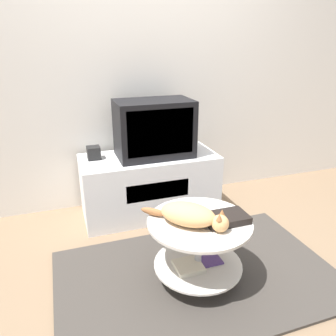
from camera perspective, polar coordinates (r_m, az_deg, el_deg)
The scene contains 9 objects.
ground_plane at distance 2.28m, azimuth 5.20°, elevation -18.42°, with size 12.00×12.00×0.00m, color #7F664C.
wall_back at distance 3.00m, azimuth -4.61°, elevation 18.26°, with size 8.00×0.05×2.60m.
rug at distance 2.27m, azimuth 5.21°, elevation -18.22°, with size 1.81×1.13×0.02m.
tv_stand at distance 2.90m, azimuth -3.22°, elevation -2.91°, with size 1.16×0.52×0.54m.
tv at distance 2.74m, azimuth -2.41°, elevation 6.86°, with size 0.63×0.38×0.47m.
speaker at distance 2.78m, azimuth -12.82°, elevation 2.59°, with size 0.11×0.11×0.11m.
coffee_table at distance 2.08m, azimuth 5.31°, elevation -12.93°, with size 0.63×0.63×0.43m.
dvd_box at distance 1.99m, azimuth 10.04°, elevation -8.60°, with size 0.26×0.17×0.04m.
cat at distance 1.92m, azimuth 3.90°, elevation -8.16°, with size 0.43×0.41×0.13m.
Camera 1 is at (-0.75, -1.59, 1.45)m, focal length 35.00 mm.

